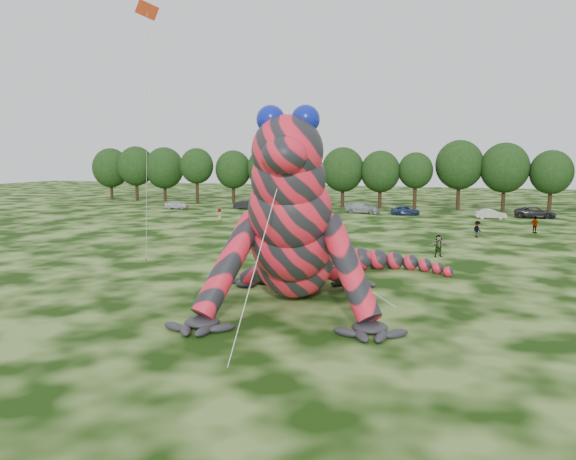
# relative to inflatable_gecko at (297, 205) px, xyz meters

# --- Properties ---
(ground) EXTENTS (240.00, 240.00, 0.00)m
(ground) POSITION_rel_inflatable_gecko_xyz_m (0.52, -1.03, -5.34)
(ground) COLOR #16330A
(ground) RESTS_ON ground
(inflatable_gecko) EXTENTS (22.05, 24.64, 10.68)m
(inflatable_gecko) POSITION_rel_inflatable_gecko_xyz_m (0.00, 0.00, 0.00)
(inflatable_gecko) COLOR red
(inflatable_gecko) RESTS_ON ground
(flying_kite) EXTENTS (4.11, 4.96, 18.64)m
(flying_kite) POSITION_rel_inflatable_gecko_xyz_m (-11.23, 2.61, 10.91)
(flying_kite) COLOR red
(flying_kite) RESTS_ON ground
(tree_0) EXTENTS (6.91, 6.22, 9.51)m
(tree_0) POSITION_rel_inflatable_gecko_xyz_m (-54.04, 58.21, -0.59)
(tree_0) COLOR black
(tree_0) RESTS_ON ground
(tree_1) EXTENTS (6.74, 6.07, 9.81)m
(tree_1) POSITION_rel_inflatable_gecko_xyz_m (-47.84, 57.03, -0.44)
(tree_1) COLOR black
(tree_1) RESTS_ON ground
(tree_2) EXTENTS (7.04, 6.34, 9.64)m
(tree_2) POSITION_rel_inflatable_gecko_xyz_m (-42.50, 57.74, -0.52)
(tree_2) COLOR black
(tree_2) RESTS_ON ground
(tree_3) EXTENTS (5.81, 5.23, 9.44)m
(tree_3) POSITION_rel_inflatable_gecko_xyz_m (-35.20, 56.04, -0.62)
(tree_3) COLOR black
(tree_3) RESTS_ON ground
(tree_4) EXTENTS (6.22, 5.60, 9.06)m
(tree_4) POSITION_rel_inflatable_gecko_xyz_m (-29.12, 57.69, -0.81)
(tree_4) COLOR black
(tree_4) RESTS_ON ground
(tree_5) EXTENTS (7.16, 6.44, 9.80)m
(tree_5) POSITION_rel_inflatable_gecko_xyz_m (-22.61, 57.41, -0.44)
(tree_5) COLOR black
(tree_5) RESTS_ON ground
(tree_6) EXTENTS (6.52, 5.86, 9.49)m
(tree_6) POSITION_rel_inflatable_gecko_xyz_m (-17.04, 55.66, -0.59)
(tree_6) COLOR black
(tree_6) RESTS_ON ground
(tree_7) EXTENTS (6.68, 6.01, 9.48)m
(tree_7) POSITION_rel_inflatable_gecko_xyz_m (-9.56, 55.78, -0.60)
(tree_7) COLOR black
(tree_7) RESTS_ON ground
(tree_8) EXTENTS (6.14, 5.53, 8.94)m
(tree_8) POSITION_rel_inflatable_gecko_xyz_m (-3.70, 55.96, -0.87)
(tree_8) COLOR black
(tree_8) RESTS_ON ground
(tree_9) EXTENTS (5.27, 4.74, 8.68)m
(tree_9) POSITION_rel_inflatable_gecko_xyz_m (1.58, 56.32, -1.00)
(tree_9) COLOR black
(tree_9) RESTS_ON ground
(tree_10) EXTENTS (7.09, 6.38, 10.50)m
(tree_10) POSITION_rel_inflatable_gecko_xyz_m (7.91, 57.55, -0.09)
(tree_10) COLOR black
(tree_10) RESTS_ON ground
(tree_11) EXTENTS (7.01, 6.31, 10.07)m
(tree_11) POSITION_rel_inflatable_gecko_xyz_m (14.30, 57.17, -0.31)
(tree_11) COLOR black
(tree_11) RESTS_ON ground
(tree_12) EXTENTS (5.99, 5.39, 8.97)m
(tree_12) POSITION_rel_inflatable_gecko_xyz_m (20.53, 56.71, -0.85)
(tree_12) COLOR black
(tree_12) RESTS_ON ground
(car_0) EXTENTS (3.71, 1.49, 1.26)m
(car_0) POSITION_rel_inflatable_gecko_xyz_m (-33.39, 45.61, -4.71)
(car_0) COLOR silver
(car_0) RESTS_ON ground
(car_1) EXTENTS (3.99, 1.72, 1.28)m
(car_1) POSITION_rel_inflatable_gecko_xyz_m (-22.93, 48.16, -4.70)
(car_1) COLOR black
(car_1) RESTS_ON ground
(car_2) EXTENTS (5.26, 2.81, 1.41)m
(car_2) POSITION_rel_inflatable_gecko_xyz_m (-15.04, 47.08, -4.64)
(car_2) COLOR maroon
(car_2) RESTS_ON ground
(car_3) EXTENTS (5.17, 2.61, 1.44)m
(car_3) POSITION_rel_inflatable_gecko_xyz_m (-4.88, 47.91, -4.62)
(car_3) COLOR #A4AAAD
(car_3) RESTS_ON ground
(car_4) EXTENTS (4.16, 2.13, 1.35)m
(car_4) POSITION_rel_inflatable_gecko_xyz_m (1.21, 46.99, -4.66)
(car_4) COLOR navy
(car_4) RESTS_ON ground
(car_5) EXTENTS (4.07, 2.02, 1.28)m
(car_5) POSITION_rel_inflatable_gecko_xyz_m (12.27, 46.03, -4.70)
(car_5) COLOR beige
(car_5) RESTS_ON ground
(car_6) EXTENTS (5.30, 2.56, 1.45)m
(car_6) POSITION_rel_inflatable_gecko_xyz_m (17.88, 48.91, -4.61)
(car_6) COLOR #272629
(car_6) RESTS_ON ground
(spectator_5) EXTENTS (1.73, 1.16, 1.79)m
(spectator_5) POSITION_rel_inflatable_gecko_xyz_m (7.32, 15.55, -4.44)
(spectator_5) COLOR gray
(spectator_5) RESTS_ON ground
(spectator_0) EXTENTS (0.69, 0.75, 1.72)m
(spectator_0) POSITION_rel_inflatable_gecko_xyz_m (-5.97, 22.97, -4.48)
(spectator_0) COLOR gray
(spectator_0) RESTS_ON ground
(spectator_4) EXTENTS (0.57, 0.81, 1.56)m
(spectator_4) POSITION_rel_inflatable_gecko_xyz_m (-20.26, 32.86, -4.56)
(spectator_4) COLOR gray
(spectator_4) RESTS_ON ground
(spectator_3) EXTENTS (1.08, 1.05, 1.82)m
(spectator_3) POSITION_rel_inflatable_gecko_xyz_m (16.30, 32.94, -4.43)
(spectator_3) COLOR gray
(spectator_3) RESTS_ON ground
(spectator_2) EXTENTS (1.12, 1.24, 1.67)m
(spectator_2) POSITION_rel_inflatable_gecko_xyz_m (10.44, 27.94, -4.51)
(spectator_2) COLOR gray
(spectator_2) RESTS_ON ground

